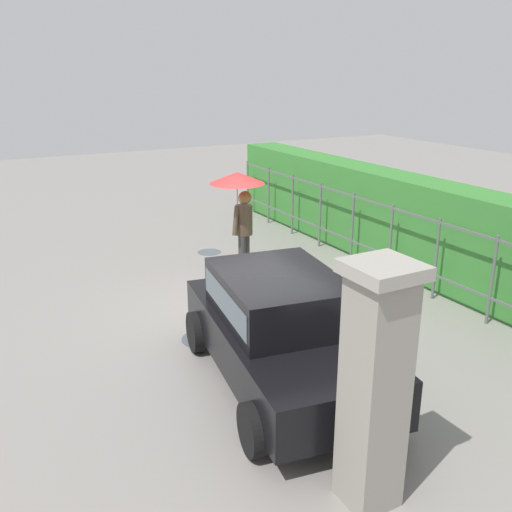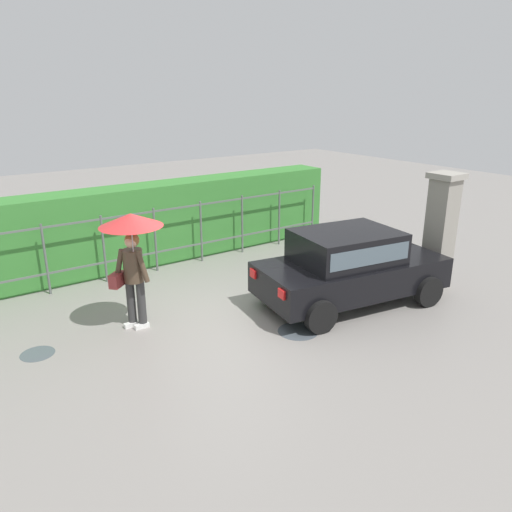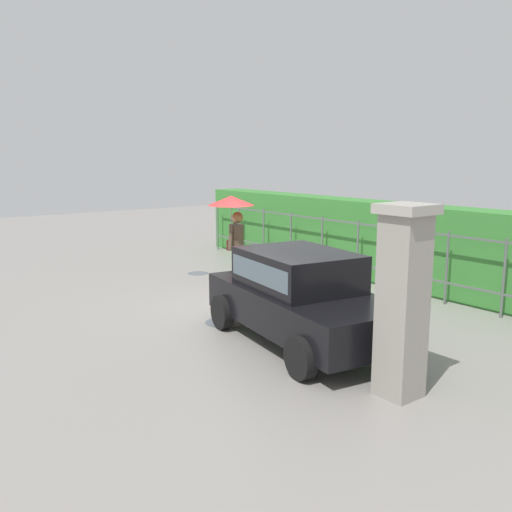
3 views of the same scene
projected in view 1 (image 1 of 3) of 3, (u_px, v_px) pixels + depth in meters
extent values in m
plane|color=gray|center=(242.00, 308.00, 9.83)|extent=(40.00, 40.00, 0.00)
cube|color=black|center=(282.00, 343.00, 7.33)|extent=(3.91, 2.19, 0.60)
cube|color=black|center=(278.00, 296.00, 7.28)|extent=(2.10, 1.71, 0.60)
cube|color=#4C5B66|center=(278.00, 294.00, 7.27)|extent=(1.95, 1.71, 0.33)
cylinder|color=black|center=(389.00, 400.00, 6.57)|extent=(0.62, 0.27, 0.60)
cylinder|color=black|center=(253.00, 429.00, 6.04)|extent=(0.62, 0.27, 0.60)
cylinder|color=black|center=(301.00, 316.00, 8.80)|extent=(0.62, 0.27, 0.60)
cylinder|color=black|center=(196.00, 332.00, 8.27)|extent=(0.62, 0.27, 0.60)
cube|color=red|center=(270.00, 279.00, 9.12)|extent=(0.09, 0.21, 0.16)
cube|color=red|center=(204.00, 288.00, 8.77)|extent=(0.09, 0.21, 0.16)
cylinder|color=#333333|center=(242.00, 257.00, 11.16)|extent=(0.15, 0.15, 0.86)
cylinder|color=#333333|center=(246.00, 254.00, 11.34)|extent=(0.15, 0.15, 0.86)
cube|color=white|center=(240.00, 275.00, 11.30)|extent=(0.26, 0.10, 0.08)
cube|color=white|center=(243.00, 271.00, 11.48)|extent=(0.26, 0.10, 0.08)
cylinder|color=#473828|center=(244.00, 220.00, 11.02)|extent=(0.34, 0.34, 0.58)
sphere|color=#DBAD89|center=(244.00, 198.00, 10.88)|extent=(0.22, 0.22, 0.22)
sphere|color=olive|center=(245.00, 198.00, 10.87)|extent=(0.25, 0.25, 0.25)
cylinder|color=#473828|center=(236.00, 221.00, 10.84)|extent=(0.22, 0.23, 0.56)
cylinder|color=#473828|center=(244.00, 216.00, 11.23)|extent=(0.22, 0.23, 0.56)
cylinder|color=#B2B2B7|center=(237.00, 203.00, 10.87)|extent=(0.02, 0.02, 0.77)
cone|color=red|center=(237.00, 178.00, 10.72)|extent=(1.06, 1.06, 0.22)
cube|color=maroon|center=(243.00, 228.00, 11.37)|extent=(0.36, 0.34, 0.24)
cube|color=gray|center=(374.00, 395.00, 5.12)|extent=(0.48, 0.48, 2.30)
cube|color=#9E998E|center=(383.00, 270.00, 4.74)|extent=(0.60, 0.60, 0.12)
cylinder|color=#59605B|center=(248.00, 188.00, 16.01)|extent=(0.05, 0.05, 1.50)
cylinder|color=#59605B|center=(269.00, 195.00, 15.01)|extent=(0.05, 0.05, 1.50)
cylinder|color=#59605B|center=(292.00, 205.00, 14.01)|extent=(0.05, 0.05, 1.50)
cylinder|color=#59605B|center=(320.00, 215.00, 13.01)|extent=(0.05, 0.05, 1.50)
cylinder|color=#59605B|center=(352.00, 227.00, 12.01)|extent=(0.05, 0.05, 1.50)
cylinder|color=#59605B|center=(390.00, 242.00, 11.00)|extent=(0.05, 0.05, 1.50)
cylinder|color=#59605B|center=(436.00, 259.00, 10.00)|extent=(0.05, 0.05, 1.50)
cylinder|color=#59605B|center=(492.00, 281.00, 9.00)|extent=(0.05, 0.05, 1.50)
cube|color=#59605B|center=(373.00, 202.00, 11.29)|extent=(10.80, 0.03, 0.04)
cube|color=#59605B|center=(370.00, 248.00, 11.60)|extent=(10.80, 0.03, 0.04)
cube|color=#387F33|center=(398.00, 221.00, 11.76)|extent=(11.80, 0.90, 1.90)
cylinder|color=#4C545B|center=(205.00, 339.00, 8.72)|extent=(0.72, 0.72, 0.00)
cylinder|color=#4C545B|center=(209.00, 252.00, 12.81)|extent=(0.54, 0.54, 0.00)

